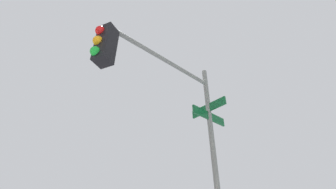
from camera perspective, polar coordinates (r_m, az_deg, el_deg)
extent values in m
cylinder|color=slate|center=(4.83, 12.34, -20.14)|extent=(0.12, 0.12, 5.39)
cylinder|color=slate|center=(4.95, -0.76, 8.90)|extent=(1.23, 2.54, 0.09)
cube|color=black|center=(4.12, -15.82, 12.24)|extent=(0.28, 0.28, 0.80)
sphere|color=red|center=(4.26, -17.14, 15.48)|extent=(0.18, 0.18, 0.18)
sphere|color=orange|center=(4.09, -17.71, 13.11)|extent=(0.18, 0.18, 0.18)
sphere|color=green|center=(3.92, -18.32, 10.53)|extent=(0.18, 0.18, 0.18)
cube|color=#0F5128|center=(5.27, 10.63, -5.52)|extent=(0.50, 1.02, 0.20)
cube|color=#0F5128|center=(5.38, 10.40, -3.43)|extent=(0.93, 0.45, 0.20)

